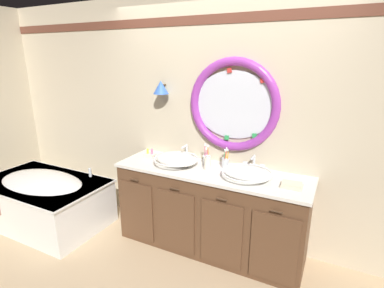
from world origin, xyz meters
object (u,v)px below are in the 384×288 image
(sink_basin_right, at_px, (247,173))
(toothbrush_holder_right, at_px, (225,162))
(folded_hand_towel, at_px, (292,185))
(sink_basin_left, at_px, (176,159))
(toothbrush_holder_left, at_px, (207,159))
(toiletry_basket, at_px, (150,155))
(bathtub, at_px, (44,197))
(soap_dispenser, at_px, (207,163))

(sink_basin_right, xyz_separation_m, toothbrush_holder_right, (-0.28, 0.17, 0.01))
(sink_basin_right, relative_size, folded_hand_towel, 2.63)
(sink_basin_left, height_order, toothbrush_holder_left, toothbrush_holder_left)
(folded_hand_towel, distance_m, toiletry_basket, 1.55)
(bathtub, distance_m, folded_hand_towel, 2.87)
(soap_dispenser, height_order, folded_hand_towel, soap_dispenser)
(bathtub, relative_size, toothbrush_holder_left, 6.82)
(bathtub, bearing_deg, toiletry_basket, 21.48)
(sink_basin_left, height_order, sink_basin_right, sink_basin_left)
(soap_dispenser, bearing_deg, bathtub, -166.94)
(toothbrush_holder_right, bearing_deg, sink_basin_left, -160.10)
(toothbrush_holder_right, xyz_separation_m, folded_hand_towel, (0.69, -0.20, -0.04))
(toothbrush_holder_right, relative_size, folded_hand_towel, 1.14)
(soap_dispenser, bearing_deg, folded_hand_towel, -4.03)
(bathtub, relative_size, toiletry_basket, 12.37)
(sink_basin_left, bearing_deg, folded_hand_towel, -1.22)
(toothbrush_holder_left, xyz_separation_m, toiletry_basket, (-0.65, -0.10, -0.03))
(toothbrush_holder_left, height_order, soap_dispenser, toothbrush_holder_left)
(toothbrush_holder_left, distance_m, soap_dispenser, 0.15)
(toothbrush_holder_left, height_order, folded_hand_towel, toothbrush_holder_left)
(bathtub, bearing_deg, folded_hand_towel, 8.09)
(sink_basin_left, xyz_separation_m, sink_basin_right, (0.76, 0.00, -0.02))
(sink_basin_right, relative_size, toothbrush_holder_right, 2.31)
(bathtub, relative_size, folded_hand_towel, 8.44)
(sink_basin_left, bearing_deg, toiletry_basket, 169.75)
(bathtub, height_order, toiletry_basket, toiletry_basket)
(toothbrush_holder_right, bearing_deg, toiletry_basket, -172.96)
(sink_basin_right, distance_m, soap_dispenser, 0.42)
(toothbrush_holder_left, bearing_deg, soap_dispenser, -63.50)
(toothbrush_holder_left, bearing_deg, toothbrush_holder_right, 1.47)
(bathtub, height_order, folded_hand_towel, folded_hand_towel)
(bathtub, relative_size, toothbrush_holder_right, 7.42)
(sink_basin_left, xyz_separation_m, toothbrush_holder_left, (0.27, 0.17, -0.01))
(toiletry_basket, bearing_deg, toothbrush_holder_left, 8.79)
(sink_basin_left, distance_m, soap_dispenser, 0.34)
(folded_hand_towel, xyz_separation_m, toiletry_basket, (-1.55, 0.09, 0.01))
(soap_dispenser, distance_m, folded_hand_towel, 0.83)
(sink_basin_right, height_order, toiletry_basket, toiletry_basket)
(sink_basin_left, bearing_deg, sink_basin_right, 0.00)
(bathtub, distance_m, sink_basin_left, 1.78)
(sink_basin_right, distance_m, toiletry_basket, 1.14)
(sink_basin_left, xyz_separation_m, toiletry_basket, (-0.38, 0.07, -0.04))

